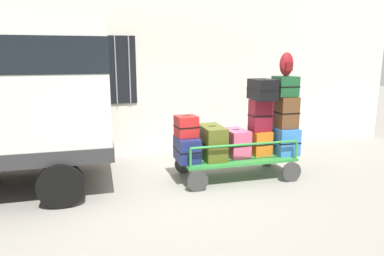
{
  "coord_description": "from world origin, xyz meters",
  "views": [
    {
      "loc": [
        -1.64,
        -5.53,
        2.3
      ],
      "look_at": [
        -0.04,
        0.36,
        1.02
      ],
      "focal_mm": 32.12,
      "sensor_mm": 36.0,
      "label": 1
    }
  ],
  "objects_px": {
    "suitcase_right_bottom": "(282,140)",
    "suitcase_left_bottom": "(187,149)",
    "suitcase_left_middle": "(186,126)",
    "suitcase_midright_top": "(262,89)",
    "backpack": "(287,64)",
    "suitcase_right_middle": "(284,112)",
    "suitcase_right_top": "(285,86)",
    "suitcase_midright_middle": "(260,115)",
    "suitcase_midleft_bottom": "(212,142)",
    "luggage_cart": "(236,160)",
    "suitcase_midright_bottom": "(260,143)",
    "suitcase_center_bottom": "(236,143)"
  },
  "relations": [
    {
      "from": "suitcase_left_middle",
      "to": "suitcase_midright_bottom",
      "type": "height_order",
      "value": "suitcase_left_middle"
    },
    {
      "from": "suitcase_left_bottom",
      "to": "suitcase_right_middle",
      "type": "relative_size",
      "value": 1.01
    },
    {
      "from": "suitcase_left_middle",
      "to": "suitcase_midright_bottom",
      "type": "distance_m",
      "value": 1.53
    },
    {
      "from": "suitcase_right_bottom",
      "to": "backpack",
      "type": "distance_m",
      "value": 1.47
    },
    {
      "from": "suitcase_left_middle",
      "to": "suitcase_right_top",
      "type": "xyz_separation_m",
      "value": [
        1.96,
        -0.0,
        0.68
      ]
    },
    {
      "from": "luggage_cart",
      "to": "suitcase_midright_middle",
      "type": "distance_m",
      "value": 0.98
    },
    {
      "from": "luggage_cart",
      "to": "suitcase_right_top",
      "type": "xyz_separation_m",
      "value": [
        0.98,
        0.02,
        1.39
      ]
    },
    {
      "from": "suitcase_center_bottom",
      "to": "backpack",
      "type": "distance_m",
      "value": 1.76
    },
    {
      "from": "suitcase_left_bottom",
      "to": "suitcase_midright_top",
      "type": "relative_size",
      "value": 1.04
    },
    {
      "from": "suitcase_midleft_bottom",
      "to": "suitcase_right_top",
      "type": "height_order",
      "value": "suitcase_right_top"
    },
    {
      "from": "suitcase_left_middle",
      "to": "suitcase_midright_top",
      "type": "bearing_deg",
      "value": -1.06
    },
    {
      "from": "suitcase_left_bottom",
      "to": "backpack",
      "type": "relative_size",
      "value": 1.39
    },
    {
      "from": "suitcase_midright_middle",
      "to": "suitcase_midright_top",
      "type": "relative_size",
      "value": 1.05
    },
    {
      "from": "suitcase_midright_top",
      "to": "suitcase_right_bottom",
      "type": "bearing_deg",
      "value": 4.72
    },
    {
      "from": "suitcase_left_middle",
      "to": "suitcase_center_bottom",
      "type": "height_order",
      "value": "suitcase_left_middle"
    },
    {
      "from": "suitcase_right_top",
      "to": "suitcase_center_bottom",
      "type": "bearing_deg",
      "value": 178.6
    },
    {
      "from": "suitcase_midleft_bottom",
      "to": "suitcase_center_bottom",
      "type": "xyz_separation_m",
      "value": [
        0.49,
        0.03,
        -0.05
      ]
    },
    {
      "from": "suitcase_right_bottom",
      "to": "suitcase_left_bottom",
      "type": "bearing_deg",
      "value": -178.32
    },
    {
      "from": "suitcase_left_bottom",
      "to": "suitcase_midright_middle",
      "type": "bearing_deg",
      "value": 2.19
    },
    {
      "from": "suitcase_left_bottom",
      "to": "suitcase_right_top",
      "type": "xyz_separation_m",
      "value": [
        1.96,
        0.04,
        1.1
      ]
    },
    {
      "from": "suitcase_midleft_bottom",
      "to": "suitcase_midright_bottom",
      "type": "height_order",
      "value": "suitcase_midleft_bottom"
    },
    {
      "from": "suitcase_midleft_bottom",
      "to": "suitcase_right_middle",
      "type": "height_order",
      "value": "suitcase_right_middle"
    },
    {
      "from": "suitcase_midright_middle",
      "to": "backpack",
      "type": "relative_size",
      "value": 1.39
    },
    {
      "from": "suitcase_midleft_bottom",
      "to": "suitcase_center_bottom",
      "type": "distance_m",
      "value": 0.49
    },
    {
      "from": "suitcase_left_bottom",
      "to": "backpack",
      "type": "bearing_deg",
      "value": -0.28
    },
    {
      "from": "suitcase_left_middle",
      "to": "suitcase_right_bottom",
      "type": "distance_m",
      "value": 2.0
    },
    {
      "from": "suitcase_center_bottom",
      "to": "suitcase_midright_middle",
      "type": "relative_size",
      "value": 1.01
    },
    {
      "from": "suitcase_left_bottom",
      "to": "suitcase_midleft_bottom",
      "type": "xyz_separation_m",
      "value": [
        0.49,
        0.03,
        0.09
      ]
    },
    {
      "from": "suitcase_midright_top",
      "to": "suitcase_right_top",
      "type": "relative_size",
      "value": 1.34
    },
    {
      "from": "suitcase_left_middle",
      "to": "suitcase_midright_middle",
      "type": "height_order",
      "value": "suitcase_midright_middle"
    },
    {
      "from": "suitcase_midleft_bottom",
      "to": "suitcase_right_middle",
      "type": "relative_size",
      "value": 1.24
    },
    {
      "from": "suitcase_right_middle",
      "to": "suitcase_right_top",
      "type": "height_order",
      "value": "suitcase_right_top"
    },
    {
      "from": "suitcase_right_top",
      "to": "backpack",
      "type": "relative_size",
      "value": 0.99
    },
    {
      "from": "suitcase_left_middle",
      "to": "suitcase_midright_top",
      "type": "xyz_separation_m",
      "value": [
        1.47,
        -0.03,
        0.63
      ]
    },
    {
      "from": "suitcase_center_bottom",
      "to": "suitcase_midright_bottom",
      "type": "xyz_separation_m",
      "value": [
        0.49,
        -0.04,
        -0.03
      ]
    },
    {
      "from": "suitcase_midleft_bottom",
      "to": "suitcase_right_bottom",
      "type": "height_order",
      "value": "suitcase_midleft_bottom"
    },
    {
      "from": "suitcase_midright_bottom",
      "to": "suitcase_right_middle",
      "type": "relative_size",
      "value": 0.77
    },
    {
      "from": "suitcase_midleft_bottom",
      "to": "suitcase_midright_top",
      "type": "bearing_deg",
      "value": -1.04
    },
    {
      "from": "suitcase_right_middle",
      "to": "luggage_cart",
      "type": "bearing_deg",
      "value": 179.8
    },
    {
      "from": "suitcase_midright_middle",
      "to": "suitcase_right_top",
      "type": "xyz_separation_m",
      "value": [
        0.49,
        -0.01,
        0.55
      ]
    },
    {
      "from": "suitcase_left_bottom",
      "to": "suitcase_midright_middle",
      "type": "xyz_separation_m",
      "value": [
        1.47,
        0.06,
        0.55
      ]
    },
    {
      "from": "suitcase_midright_middle",
      "to": "suitcase_right_bottom",
      "type": "distance_m",
      "value": 0.71
    },
    {
      "from": "suitcase_left_middle",
      "to": "suitcase_center_bottom",
      "type": "distance_m",
      "value": 1.05
    },
    {
      "from": "suitcase_left_middle",
      "to": "backpack",
      "type": "height_order",
      "value": "backpack"
    },
    {
      "from": "luggage_cart",
      "to": "suitcase_left_bottom",
      "type": "xyz_separation_m",
      "value": [
        -0.98,
        -0.03,
        0.3
      ]
    },
    {
      "from": "suitcase_midright_bottom",
      "to": "suitcase_midright_top",
      "type": "distance_m",
      "value": 1.04
    },
    {
      "from": "suitcase_right_top",
      "to": "suitcase_midright_middle",
      "type": "bearing_deg",
      "value": 178.41
    },
    {
      "from": "suitcase_left_bottom",
      "to": "suitcase_right_bottom",
      "type": "relative_size",
      "value": 0.83
    },
    {
      "from": "luggage_cart",
      "to": "suitcase_right_bottom",
      "type": "bearing_deg",
      "value": 1.76
    },
    {
      "from": "suitcase_right_bottom",
      "to": "suitcase_right_middle",
      "type": "relative_size",
      "value": 1.22
    }
  ]
}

